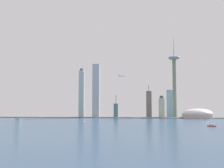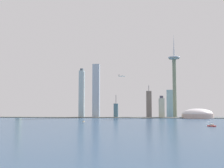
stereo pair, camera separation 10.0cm
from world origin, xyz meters
TOP-DOWN VIEW (x-y plane):
  - ground_plane at (0.00, 0.00)m, footprint 6000.00×6000.00m
  - waterfront_pier at (0.00, 484.79)m, footprint 814.24×49.84m
  - observation_tower at (247.52, 524.74)m, footprint 39.06×39.06m
  - stadium_dome at (311.38, 478.67)m, footprint 96.39×96.39m
  - skyscraper_0 at (202.30, 498.18)m, footprint 18.20×14.89m
  - skyscraper_1 at (162.97, 579.26)m, footprint 18.64×18.12m
  - skyscraper_2 at (53.50, 498.00)m, footprint 13.98×15.36m
  - skyscraper_3 at (237.77, 590.55)m, footprint 24.17×27.17m
  - skyscraper_4 at (-59.51, 485.60)m, footprint 15.01×25.53m
  - skyscraper_5 at (-14.17, 504.31)m, footprint 23.22×18.29m
  - skyscraper_6 at (-309.99, 556.00)m, footprint 16.63×15.95m
  - boat_0 at (265.51, 97.65)m, footprint 14.23×14.54m
  - boat_1 at (7.19, 216.47)m, footprint 4.95×7.08m
  - airplane at (70.53, 536.69)m, footprint 24.37×25.73m

SIDE VIEW (x-z plane):
  - ground_plane at x=0.00m, z-range 0.00..0.00m
  - waterfront_pier at x=0.00m, z-range 0.00..2.14m
  - boat_1 at x=7.19m, z-range -0.49..3.09m
  - boat_0 at x=265.51m, z-range -0.65..3.94m
  - stadium_dome at x=311.38m, z-range -4.70..27.95m
  - skyscraper_2 at x=53.50m, z-range -14.01..60.92m
  - skyscraper_0 at x=202.30m, z-range -2.48..68.91m
  - skyscraper_1 at x=162.97m, z-range -10.10..102.04m
  - skyscraper_3 at x=237.77m, z-range 0.00..95.65m
  - skyscraper_6 at x=-309.99m, z-range 0.00..144.08m
  - skyscraper_4 at x=-59.51m, z-range -2.37..160.33m
  - skyscraper_5 at x=-14.17m, z-range 0.00..179.84m
  - airplane at x=70.53m, z-range 138.08..145.36m
  - observation_tower at x=247.52m, z-range 3.21..284.55m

